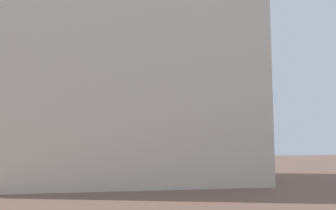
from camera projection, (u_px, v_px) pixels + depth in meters
landmark_building at (115, 66)px, 32.75m from camera, size 29.38×11.45×38.92m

